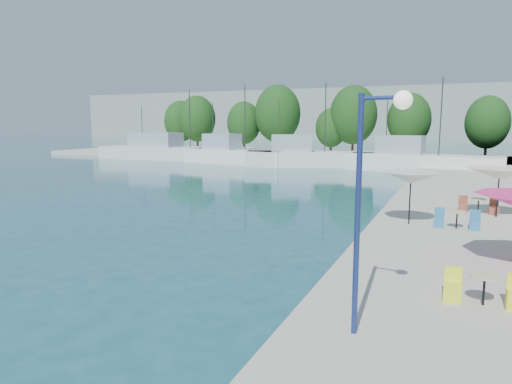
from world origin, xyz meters
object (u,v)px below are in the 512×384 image
at_px(trawler_04, 419,162).
at_px(umbrella_white, 411,178).
at_px(trawler_02, 233,155).
at_px(umbrella_cream, 499,174).
at_px(trawler_01, 173,152).
at_px(trawler_03, 308,158).
at_px(street_lamp, 375,171).

height_order(trawler_04, umbrella_white, trawler_04).
xyz_separation_m(trawler_02, umbrella_cream, (27.94, -28.16, 1.62)).
bearing_deg(trawler_01, umbrella_cream, -42.54).
height_order(trawler_02, umbrella_cream, trawler_02).
height_order(trawler_04, umbrella_cream, trawler_04).
relative_size(trawler_02, umbrella_white, 5.90).
bearing_deg(trawler_04, trawler_02, -176.14).
distance_m(trawler_02, trawler_03, 9.89).
bearing_deg(street_lamp, trawler_01, 133.72).
bearing_deg(street_lamp, trawler_03, 114.73).
height_order(trawler_01, umbrella_white, trawler_01).
distance_m(umbrella_cream, street_lamp, 15.46).
bearing_deg(trawler_01, trawler_04, -10.77).
xyz_separation_m(trawler_01, trawler_02, (11.37, -3.32, 0.00)).
height_order(umbrella_white, umbrella_cream, umbrella_cream).
bearing_deg(trawler_04, trawler_01, 178.94).
bearing_deg(trawler_02, trawler_04, 7.21).
distance_m(trawler_01, street_lamp, 58.79).
relative_size(trawler_03, street_lamp, 3.19).
height_order(umbrella_cream, street_lamp, street_lamp).
distance_m(trawler_03, umbrella_white, 34.69).
bearing_deg(umbrella_white, trawler_01, 135.69).
height_order(trawler_02, umbrella_white, trawler_02).
bearing_deg(trawler_03, trawler_01, 153.90).
bearing_deg(trawler_03, umbrella_white, -83.01).
relative_size(trawler_03, umbrella_cream, 5.31).
xyz_separation_m(trawler_03, umbrella_cream, (18.05, -28.26, 1.63)).
xyz_separation_m(umbrella_cream, street_lamp, (-3.44, -15.01, 1.39)).
relative_size(trawler_01, street_lamp, 4.54).
xyz_separation_m(trawler_04, umbrella_white, (1.77, -30.66, 1.60)).
relative_size(trawler_01, trawler_04, 1.43).
relative_size(trawler_04, umbrella_white, 6.38).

